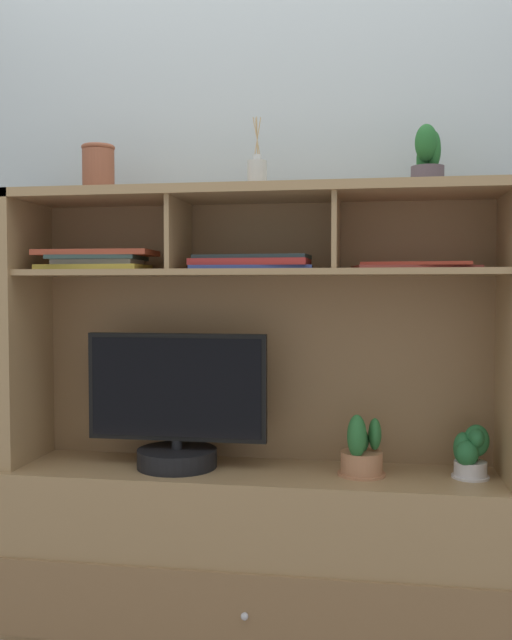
# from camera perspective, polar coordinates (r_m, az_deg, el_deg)

# --- Properties ---
(floor_plane) EXTENTS (6.00, 6.00, 0.02)m
(floor_plane) POSITION_cam_1_polar(r_m,az_deg,el_deg) (2.58, 0.00, -24.18)
(floor_plane) COLOR #AB968B
(floor_plane) RESTS_ON ground
(back_wall) EXTENTS (6.00, 0.02, 2.80)m
(back_wall) POSITION_cam_1_polar(r_m,az_deg,el_deg) (2.55, 0.84, 8.18)
(back_wall) COLOR #A9B5BA
(back_wall) RESTS_ON ground
(media_console) EXTENTS (1.70, 0.44, 1.48)m
(media_console) POSITION_cam_1_polar(r_m,az_deg,el_deg) (2.42, 0.03, -14.44)
(media_console) COLOR #9D7C52
(media_console) RESTS_ON ground
(tv_monitor) EXTENTS (0.61, 0.27, 0.45)m
(tv_monitor) POSITION_cam_1_polar(r_m,az_deg,el_deg) (2.38, -6.51, -7.66)
(tv_monitor) COLOR black
(tv_monitor) RESTS_ON media_console
(potted_orchid) EXTENTS (0.16, 0.16, 0.20)m
(potted_orchid) POSITION_cam_1_polar(r_m,az_deg,el_deg) (2.31, 8.64, -10.71)
(potted_orchid) COLOR #AF7450
(potted_orchid) RESTS_ON media_console
(potted_fern) EXTENTS (0.12, 0.13, 0.17)m
(potted_fern) POSITION_cam_1_polar(r_m,az_deg,el_deg) (2.36, 17.12, -10.30)
(potted_fern) COLOR silver
(potted_fern) RESTS_ON media_console
(magazine_stack_left) EXTENTS (0.40, 0.22, 0.05)m
(magazine_stack_left) POSITION_cam_1_polar(r_m,az_deg,el_deg) (2.28, -0.37, 4.73)
(magazine_stack_left) COLOR #314186
(magazine_stack_left) RESTS_ON media_console
(magazine_stack_centre) EXTENTS (0.41, 0.27, 0.02)m
(magazine_stack_centre) POSITION_cam_1_polar(r_m,az_deg,el_deg) (2.31, 12.87, 4.34)
(magazine_stack_centre) COLOR #9A3C35
(magazine_stack_centre) RESTS_ON media_console
(magazine_stack_right) EXTENTS (0.40, 0.24, 0.07)m
(magazine_stack_right) POSITION_cam_1_polar(r_m,az_deg,el_deg) (2.43, -12.94, 4.85)
(magazine_stack_right) COLOR gold
(magazine_stack_right) RESTS_ON media_console
(diffuser_bottle) EXTENTS (0.07, 0.07, 0.24)m
(diffuser_bottle) POSITION_cam_1_polar(r_m,az_deg,el_deg) (2.36, 0.09, 11.86)
(diffuser_bottle) COLOR #B9B8B3
(diffuser_bottle) RESTS_ON media_console
(potted_succulent) EXTENTS (0.12, 0.12, 0.20)m
(potted_succulent) POSITION_cam_1_polar(r_m,az_deg,el_deg) (2.35, 13.88, 12.58)
(potted_succulent) COLOR #51444C
(potted_succulent) RESTS_ON media_console
(ceramic_vase) EXTENTS (0.11, 0.11, 0.16)m
(ceramic_vase) POSITION_cam_1_polar(r_m,az_deg,el_deg) (2.50, -12.80, 11.97)
(ceramic_vase) COLOR brown
(ceramic_vase) RESTS_ON media_console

